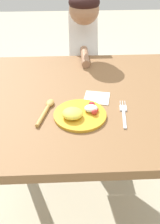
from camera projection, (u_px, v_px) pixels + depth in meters
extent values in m
plane|color=beige|center=(87.00, 199.00, 1.65)|extent=(8.00, 8.00, 0.00)
cube|color=brown|center=(90.00, 101.00, 1.22)|extent=(1.03, 0.88, 0.04)
cube|color=brown|center=(16.00, 119.00, 1.72)|extent=(0.05, 0.05, 0.70)
cube|color=brown|center=(152.00, 115.00, 1.75)|extent=(0.05, 0.05, 0.70)
cylinder|color=gold|center=(80.00, 115.00, 1.09)|extent=(0.21, 0.21, 0.01)
ellipsoid|color=#F7E349|center=(72.00, 113.00, 1.06)|extent=(0.08, 0.08, 0.03)
ellipsoid|color=red|center=(94.00, 112.00, 1.08)|extent=(0.03, 0.03, 0.02)
ellipsoid|color=red|center=(95.00, 109.00, 1.10)|extent=(0.04, 0.05, 0.02)
ellipsoid|color=red|center=(91.00, 104.00, 1.12)|extent=(0.03, 0.03, 0.02)
ellipsoid|color=silver|center=(91.00, 108.00, 1.10)|extent=(0.05, 0.05, 0.02)
cube|color=silver|center=(124.00, 119.00, 1.07)|extent=(0.03, 0.12, 0.01)
cube|color=silver|center=(123.00, 108.00, 1.14)|extent=(0.03, 0.04, 0.01)
cylinder|color=silver|center=(125.00, 103.00, 1.17)|extent=(0.01, 0.04, 0.00)
cylinder|color=silver|center=(123.00, 103.00, 1.17)|extent=(0.01, 0.04, 0.00)
cylinder|color=silver|center=(120.00, 103.00, 1.17)|extent=(0.01, 0.04, 0.00)
cylinder|color=tan|center=(43.00, 116.00, 1.08)|extent=(0.05, 0.13, 0.02)
ellipsoid|color=tan|center=(50.00, 103.00, 1.16)|extent=(0.05, 0.06, 0.02)
cube|color=#3C4D72|center=(82.00, 99.00, 2.00)|extent=(0.17, 0.16, 0.59)
cube|color=white|center=(83.00, 45.00, 1.66)|extent=(0.17, 0.30, 0.39)
sphere|color=#9E7051|center=(84.00, 9.00, 1.45)|extent=(0.16, 0.16, 0.16)
ellipsoid|color=black|center=(84.00, 2.00, 1.43)|extent=(0.17, 0.17, 0.09)
cylinder|color=#9E7051|center=(85.00, 57.00, 1.51)|extent=(0.04, 0.20, 0.04)
cube|color=white|center=(97.00, 98.00, 1.20)|extent=(0.13, 0.12, 0.00)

